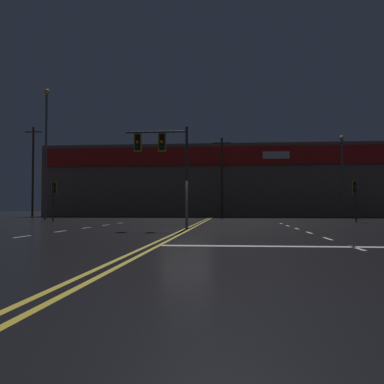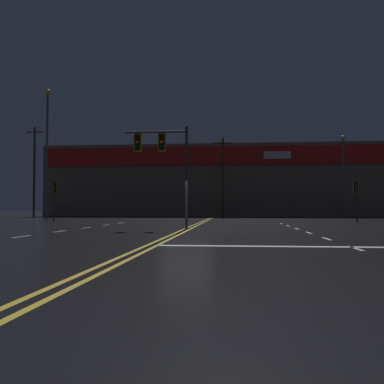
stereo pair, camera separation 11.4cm
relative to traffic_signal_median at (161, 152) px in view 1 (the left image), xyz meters
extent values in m
plane|color=black|center=(1.42, -1.20, -4.05)|extent=(200.00, 200.00, 0.00)
cube|color=gold|center=(1.27, -1.20, -4.05)|extent=(0.12, 60.00, 0.01)
cube|color=gold|center=(1.57, -1.20, -4.05)|extent=(0.12, 60.00, 0.01)
cube|color=silver|center=(-4.23, -6.60, -4.05)|extent=(0.12, 1.40, 0.01)
cube|color=silver|center=(-4.23, -3.00, -4.05)|extent=(0.12, 1.40, 0.01)
cube|color=silver|center=(-4.23, 0.60, -4.05)|extent=(0.12, 1.40, 0.01)
cube|color=silver|center=(-4.23, 4.20, -4.05)|extent=(0.12, 1.40, 0.01)
cube|color=silver|center=(-4.23, 7.80, -4.05)|extent=(0.12, 1.40, 0.01)
cube|color=silver|center=(7.07, -10.20, -4.05)|extent=(0.12, 1.40, 0.01)
cube|color=silver|center=(7.07, -6.60, -4.05)|extent=(0.12, 1.40, 0.01)
cube|color=silver|center=(7.07, -3.00, -4.05)|extent=(0.12, 1.40, 0.01)
cube|color=silver|center=(7.07, 0.60, -4.05)|extent=(0.12, 1.40, 0.01)
cube|color=silver|center=(7.07, 4.20, -4.05)|extent=(0.12, 1.40, 0.01)
cube|color=silver|center=(7.07, 7.80, -4.05)|extent=(0.12, 1.40, 0.01)
cube|color=silver|center=(7.07, -9.84, -4.05)|extent=(10.85, 0.40, 0.01)
cylinder|color=#38383D|center=(1.34, 0.01, -1.37)|extent=(0.14, 0.14, 5.36)
cylinder|color=#38383D|center=(-0.29, 0.01, 1.06)|extent=(3.27, 0.10, 0.10)
cube|color=black|center=(0.03, 0.01, 0.52)|extent=(0.28, 0.24, 0.84)
cube|color=gold|center=(0.03, 0.01, 0.52)|extent=(0.42, 0.08, 0.99)
sphere|color=#500705|center=(0.03, -0.14, 0.77)|extent=(0.17, 0.17, 0.17)
sphere|color=orange|center=(0.03, -0.14, 0.52)|extent=(0.17, 0.17, 0.17)
sphere|color=#084513|center=(0.03, -0.14, 0.26)|extent=(0.17, 0.17, 0.17)
cube|color=black|center=(-1.27, 0.01, 0.52)|extent=(0.28, 0.24, 0.84)
cube|color=gold|center=(-1.27, 0.01, 0.52)|extent=(0.42, 0.08, 0.99)
sphere|color=#500705|center=(-1.27, -0.14, 0.77)|extent=(0.17, 0.17, 0.17)
sphere|color=orange|center=(-1.27, -0.14, 0.52)|extent=(0.17, 0.17, 0.17)
sphere|color=#084513|center=(-1.27, -0.14, 0.26)|extent=(0.17, 0.17, 0.17)
cylinder|color=#38383D|center=(13.09, 11.26, -2.48)|extent=(0.13, 0.13, 3.14)
cube|color=black|center=(13.09, 11.44, -1.38)|extent=(0.28, 0.24, 0.84)
cube|color=gold|center=(13.09, 11.44, -1.38)|extent=(0.42, 0.08, 0.99)
sphere|color=#500705|center=(13.09, 11.29, -1.13)|extent=(0.17, 0.17, 0.17)
sphere|color=orange|center=(13.09, 11.29, -1.38)|extent=(0.17, 0.17, 0.17)
sphere|color=#084513|center=(13.09, 11.29, -1.63)|extent=(0.17, 0.17, 0.17)
cylinder|color=#38383D|center=(-10.63, 11.00, -2.46)|extent=(0.13, 0.13, 3.18)
cube|color=black|center=(-10.63, 11.18, -1.34)|extent=(0.28, 0.24, 0.84)
cube|color=gold|center=(-10.63, 11.18, -1.34)|extent=(0.42, 0.08, 0.99)
sphere|color=#500705|center=(-10.63, 11.02, -1.09)|extent=(0.17, 0.17, 0.17)
sphere|color=orange|center=(-10.63, 11.02, -1.34)|extent=(0.17, 0.17, 0.17)
sphere|color=#084513|center=(-10.63, 11.02, -1.59)|extent=(0.17, 0.17, 0.17)
cylinder|color=#59595E|center=(-13.23, 15.33, 1.74)|extent=(0.20, 0.20, 11.57)
sphere|color=#F4C666|center=(-13.23, 15.33, 7.69)|extent=(0.56, 0.56, 0.56)
cylinder|color=#59595E|center=(15.72, 25.61, 0.22)|extent=(0.20, 0.20, 8.54)
sphere|color=#F4C666|center=(15.72, 25.61, 4.66)|extent=(0.56, 0.56, 0.56)
cube|color=#7A6651|center=(1.42, 35.03, 0.46)|extent=(43.61, 10.00, 9.03)
cube|color=red|center=(1.42, 29.93, 3.40)|extent=(42.73, 0.20, 2.26)
cube|color=white|center=(9.05, 29.88, 3.40)|extent=(3.20, 0.16, 0.90)
cylinder|color=#4C3828|center=(-20.80, 28.47, 1.50)|extent=(0.26, 0.26, 11.10)
cube|color=#4C3828|center=(-20.80, 28.47, 6.45)|extent=(2.20, 0.12, 0.12)
cylinder|color=#4C3828|center=(2.55, 28.47, 0.64)|extent=(0.26, 0.26, 9.39)
cube|color=#4C3828|center=(2.55, 28.47, 4.74)|extent=(2.20, 0.12, 0.12)
camera|label=1|loc=(3.68, -22.18, -2.95)|focal=40.00mm
camera|label=2|loc=(3.79, -22.17, -2.95)|focal=40.00mm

